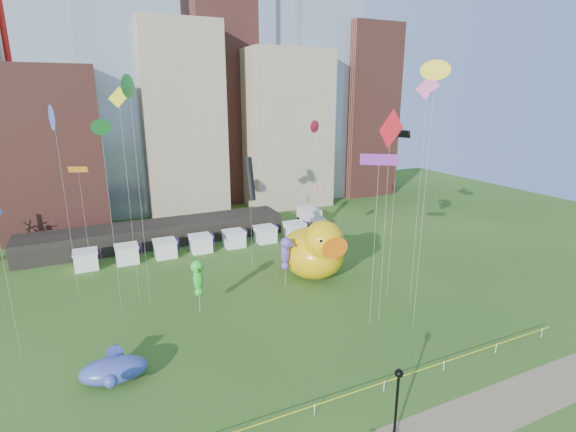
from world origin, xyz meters
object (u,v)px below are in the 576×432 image
small_duck (297,251)px  seahorse_purple (286,251)px  lamppost (397,396)px  big_duck (315,250)px  whale_inflatable (114,368)px  seahorse_green (198,275)px  box_truck (311,216)px

small_duck → seahorse_purple: bearing=-146.8°
seahorse_purple → lamppost: seahorse_purple is taller
big_duck → lamppost: size_ratio=1.91×
lamppost → whale_inflatable: bearing=138.6°
seahorse_purple → lamppost: size_ratio=1.12×
seahorse_green → small_duck: bearing=51.8°
whale_inflatable → box_truck: (33.95, 30.90, 0.39)m
big_duck → small_duck: (0.73, 6.29, -2.30)m
big_duck → seahorse_green: 15.10m
seahorse_green → box_truck: 33.98m
seahorse_green → seahorse_purple: 10.94m
whale_inflatable → box_truck: bearing=49.1°
big_duck → box_truck: (10.22, 20.17, -2.18)m
big_duck → small_duck: bearing=83.7°
seahorse_green → lamppost: 23.57m
big_duck → box_truck: 22.72m
big_duck → small_duck: big_duck is taller
small_duck → seahorse_green: 18.16m
big_duck → seahorse_green: (-14.87, -2.59, 0.48)m
seahorse_purple → whale_inflatable: 22.34m
big_duck → whale_inflatable: (-23.72, -10.73, -2.57)m
small_duck → box_truck: 16.82m
seahorse_purple → lamppost: 24.72m
small_duck → seahorse_purple: 8.91m
small_duck → lamppost: bearing=-126.2°
small_duck → lamppost: size_ratio=0.77×
lamppost → box_truck: (17.80, 45.16, -1.82)m
whale_inflatable → lamppost: size_ratio=1.25×
seahorse_green → whale_inflatable: bearing=-115.2°
small_duck → whale_inflatable: small_duck is taller
small_duck → seahorse_purple: (-4.86, -6.83, 3.04)m
small_duck → seahorse_purple: size_ratio=0.68×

